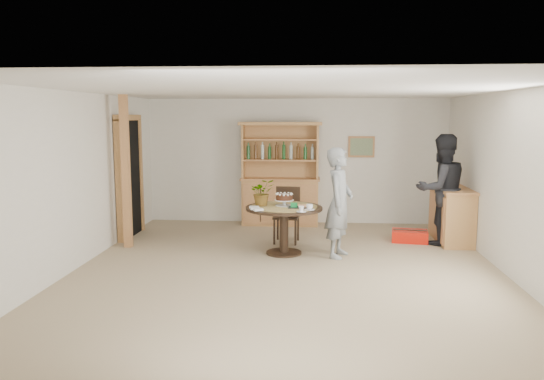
{
  "coord_description": "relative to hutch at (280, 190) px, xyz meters",
  "views": [
    {
      "loc": [
        0.36,
        -7.18,
        2.16
      ],
      "look_at": [
        -0.27,
        0.71,
        1.05
      ],
      "focal_mm": 35.0,
      "sensor_mm": 36.0,
      "label": 1
    }
  ],
  "objects": [
    {
      "name": "ground",
      "position": [
        0.3,
        -3.24,
        -0.69
      ],
      "size": [
        7.0,
        7.0,
        0.0
      ],
      "primitive_type": "plane",
      "color": "tan",
      "rests_on": "ground"
    },
    {
      "name": "sideboard",
      "position": [
        3.04,
        -1.24,
        -0.22
      ],
      "size": [
        0.54,
        1.26,
        0.94
      ],
      "color": "tan",
      "rests_on": "ground"
    },
    {
      "name": "adult_person",
      "position": [
        2.8,
        -1.42,
        0.24
      ],
      "size": [
        1.09,
        0.97,
        1.87
      ],
      "primitive_type": "imported",
      "rotation": [
        0.0,
        0.0,
        3.48
      ],
      "color": "black",
      "rests_on": "ground"
    },
    {
      "name": "flower_vase",
      "position": [
        -0.15,
        -2.23,
        0.28
      ],
      "size": [
        0.47,
        0.44,
        0.42
      ],
      "primitive_type": "imported",
      "rotation": [
        0.0,
        0.0,
        0.35
      ],
      "color": "#3F7233",
      "rests_on": "dining_table"
    },
    {
      "name": "doorway",
      "position": [
        -2.63,
        -1.24,
        0.42
      ],
      "size": [
        0.13,
        1.1,
        2.18
      ],
      "color": "black",
      "rests_on": "ground"
    },
    {
      "name": "birthday_cake",
      "position": [
        0.2,
        -2.23,
        0.19
      ],
      "size": [
        0.3,
        0.3,
        0.2
      ],
      "color": "white",
      "rests_on": "dining_table"
    },
    {
      "name": "gift_tray",
      "position": [
        0.42,
        -2.4,
        0.1
      ],
      "size": [
        0.3,
        0.2,
        0.08
      ],
      "color": "black",
      "rests_on": "dining_table"
    },
    {
      "name": "room_shell",
      "position": [
        0.3,
        -3.23,
        1.05
      ],
      "size": [
        6.04,
        7.04,
        2.52
      ],
      "color": "white",
      "rests_on": "ground"
    },
    {
      "name": "pine_post",
      "position": [
        -2.4,
        -2.04,
        0.56
      ],
      "size": [
        0.12,
        0.12,
        2.5
      ],
      "primitive_type": "cube",
      "color": "tan",
      "rests_on": "ground"
    },
    {
      "name": "napkins",
      "position": [
        -0.21,
        -2.59,
        0.09
      ],
      "size": [
        0.24,
        0.33,
        0.03
      ],
      "color": "white",
      "rests_on": "dining_table"
    },
    {
      "name": "hutch",
      "position": [
        0.0,
        0.0,
        0.0
      ],
      "size": [
        1.62,
        0.54,
        2.04
      ],
      "color": "tan",
      "rests_on": "ground"
    },
    {
      "name": "teen_boy",
      "position": [
        1.05,
        -2.38,
        0.15
      ],
      "size": [
        0.56,
        0.71,
        1.69
      ],
      "primitive_type": "imported",
      "rotation": [
        0.0,
        0.0,
        1.28
      ],
      "color": "gray",
      "rests_on": "ground"
    },
    {
      "name": "coffee_cup_b",
      "position": [
        0.48,
        -2.73,
        0.11
      ],
      "size": [
        0.15,
        0.15,
        0.08
      ],
      "color": "white",
      "rests_on": "dining_table"
    },
    {
      "name": "coffee_cup_a",
      "position": [
        0.6,
        -2.56,
        0.11
      ],
      "size": [
        0.15,
        0.15,
        0.09
      ],
      "color": "white",
      "rests_on": "dining_table"
    },
    {
      "name": "dining_table",
      "position": [
        0.2,
        -2.28,
        -0.08
      ],
      "size": [
        1.2,
        1.2,
        0.76
      ],
      "color": "black",
      "rests_on": "ground"
    },
    {
      "name": "red_suitcase",
      "position": [
        2.33,
        -1.3,
        -0.59
      ],
      "size": [
        0.65,
        0.49,
        0.21
      ],
      "rotation": [
        0.0,
        0.0,
        -0.15
      ],
      "color": "red",
      "rests_on": "ground"
    },
    {
      "name": "dining_chair",
      "position": [
        0.21,
        -1.45,
        -0.15
      ],
      "size": [
        0.46,
        0.46,
        0.95
      ],
      "rotation": [
        0.0,
        0.0,
        -0.09
      ],
      "color": "black",
      "rests_on": "ground"
    }
  ]
}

